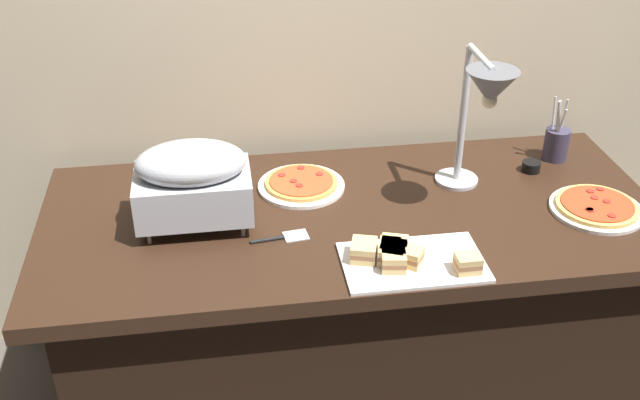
# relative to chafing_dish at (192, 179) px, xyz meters

# --- Properties ---
(ground_plane) EXTENTS (8.00, 8.00, 0.00)m
(ground_plane) POSITION_rel_chafing_dish_xyz_m (0.47, -0.00, -0.91)
(ground_plane) COLOR #4C443D
(back_wall) EXTENTS (4.40, 0.04, 2.40)m
(back_wall) POSITION_rel_chafing_dish_xyz_m (0.47, 0.50, 0.29)
(back_wall) COLOR #C6B593
(back_wall) RESTS_ON ground_plane
(buffet_table) EXTENTS (1.90, 0.84, 0.76)m
(buffet_table) POSITION_rel_chafing_dish_xyz_m (0.47, -0.00, -0.52)
(buffet_table) COLOR black
(buffet_table) RESTS_ON ground_plane
(chafing_dish) EXTENTS (0.34, 0.22, 0.26)m
(chafing_dish) POSITION_rel_chafing_dish_xyz_m (0.00, 0.00, 0.00)
(chafing_dish) COLOR #B7BABF
(chafing_dish) RESTS_ON buffet_table
(heat_lamp) EXTENTS (0.15, 0.34, 0.47)m
(heat_lamp) POSITION_rel_chafing_dish_xyz_m (0.85, -0.03, 0.21)
(heat_lamp) COLOR #B7BABF
(heat_lamp) RESTS_ON buffet_table
(pizza_plate_front) EXTENTS (0.28, 0.28, 0.03)m
(pizza_plate_front) POSITION_rel_chafing_dish_xyz_m (1.22, -0.11, -0.14)
(pizza_plate_front) COLOR white
(pizza_plate_front) RESTS_ON buffet_table
(pizza_plate_center) EXTENTS (0.28, 0.28, 0.03)m
(pizza_plate_center) POSITION_rel_chafing_dish_xyz_m (0.34, 0.17, -0.14)
(pizza_plate_center) COLOR white
(pizza_plate_center) RESTS_ON buffet_table
(sandwich_platter) EXTENTS (0.39, 0.24, 0.06)m
(sandwich_platter) POSITION_rel_chafing_dish_xyz_m (0.56, -0.30, -0.13)
(sandwich_platter) COLOR white
(sandwich_platter) RESTS_ON buffet_table
(sauce_cup_near) EXTENTS (0.06, 0.06, 0.03)m
(sauce_cup_near) POSITION_rel_chafing_dish_xyz_m (1.11, 0.16, -0.13)
(sauce_cup_near) COLOR black
(sauce_cup_near) RESTS_ON buffet_table
(utensil_holder) EXTENTS (0.08, 0.08, 0.22)m
(utensil_holder) POSITION_rel_chafing_dish_xyz_m (1.23, 0.24, -0.09)
(utensil_holder) COLOR #383347
(utensil_holder) RESTS_ON buffet_table
(serving_spatula) EXTENTS (0.17, 0.06, 0.01)m
(serving_spatula) POSITION_rel_chafing_dish_xyz_m (0.25, -0.12, -0.15)
(serving_spatula) COLOR #B7BABF
(serving_spatula) RESTS_ON buffet_table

